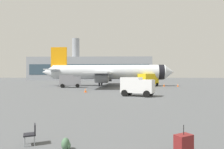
# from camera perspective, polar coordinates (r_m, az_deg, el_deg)

# --- Properties ---
(airplane_at_gate) EXTENTS (35.73, 32.19, 10.50)m
(airplane_at_gate) POSITION_cam_1_polar(r_m,az_deg,el_deg) (54.21, -1.39, 0.66)
(airplane_at_gate) COLOR silver
(airplane_at_gate) RESTS_ON ground
(service_truck) EXTENTS (5.10, 3.19, 2.90)m
(service_truck) POSITION_cam_1_polar(r_m,az_deg,el_deg) (47.97, -11.77, -1.69)
(service_truck) COLOR gray
(service_truck) RESTS_ON ground
(fuel_truck) EXTENTS (5.81, 6.06, 3.20)m
(fuel_truck) POSITION_cam_1_polar(r_m,az_deg,el_deg) (52.16, 10.20, -1.38)
(fuel_truck) COLOR yellow
(fuel_truck) RESTS_ON ground
(cargo_van) EXTENTS (4.83, 3.67, 2.60)m
(cargo_van) POSITION_cam_1_polar(r_m,az_deg,el_deg) (28.14, 7.09, -3.14)
(cargo_van) COLOR white
(cargo_van) RESTS_ON ground
(safety_cone_near) EXTENTS (0.44, 0.44, 0.69)m
(safety_cone_near) POSITION_cam_1_polar(r_m,az_deg,el_deg) (53.77, 9.47, -2.87)
(safety_cone_near) COLOR #F2590C
(safety_cone_near) RESTS_ON ground
(safety_cone_mid) EXTENTS (0.44, 0.44, 0.75)m
(safety_cone_mid) POSITION_cam_1_polar(r_m,az_deg,el_deg) (53.31, 18.09, -2.86)
(safety_cone_mid) COLOR #F2590C
(safety_cone_mid) RESTS_ON ground
(safety_cone_far) EXTENTS (0.44, 0.44, 0.68)m
(safety_cone_far) POSITION_cam_1_polar(r_m,az_deg,el_deg) (34.28, -7.50, -4.46)
(safety_cone_far) COLOR #F2590C
(safety_cone_far) RESTS_ON ground
(safety_cone_outer) EXTENTS (0.44, 0.44, 0.81)m
(safety_cone_outer) POSITION_cam_1_polar(r_m,az_deg,el_deg) (52.87, 14.46, -2.85)
(safety_cone_outer) COLOR #F2590C
(safety_cone_outer) RESTS_ON ground
(rolling_suitcase) EXTENTS (0.75, 0.67, 1.10)m
(rolling_suitcase) POSITION_cam_1_polar(r_m,az_deg,el_deg) (8.30, 19.57, -18.02)
(rolling_suitcase) COLOR maroon
(rolling_suitcase) RESTS_ON ground
(traveller_backpack) EXTENTS (0.36, 0.40, 0.48)m
(traveller_backpack) POSITION_cam_1_polar(r_m,az_deg,el_deg) (8.55, -12.88, -18.61)
(traveller_backpack) COLOR #476B4C
(traveller_backpack) RESTS_ON ground
(gate_chair) EXTENTS (0.63, 0.63, 0.86)m
(gate_chair) POSITION_cam_1_polar(r_m,az_deg,el_deg) (9.47, -21.76, -15.08)
(gate_chair) COLOR black
(gate_chair) RESTS_ON ground
(terminal_building) EXTENTS (72.16, 19.04, 25.36)m
(terminal_building) POSITION_cam_1_polar(r_m,az_deg,el_deg) (125.02, -6.02, 1.69)
(terminal_building) COLOR gray
(terminal_building) RESTS_ON ground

